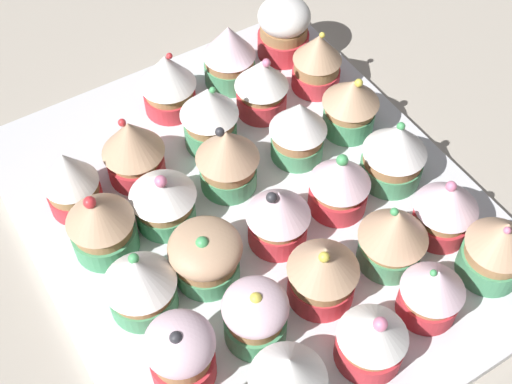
# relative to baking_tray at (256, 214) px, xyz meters

# --- Properties ---
(ground_plane) EXTENTS (1.80, 1.80, 0.03)m
(ground_plane) POSITION_rel_baking_tray_xyz_m (0.00, 0.00, -0.02)
(ground_plane) COLOR #B2A899
(baking_tray) EXTENTS (0.48, 0.41, 0.01)m
(baking_tray) POSITION_rel_baking_tray_xyz_m (0.00, 0.00, 0.00)
(baking_tray) COLOR silver
(baking_tray) RESTS_ON ground_plane
(cupcake_0) EXTENTS (0.06, 0.06, 0.08)m
(cupcake_0) POSITION_rel_baking_tray_xyz_m (-0.17, -0.14, 0.04)
(cupcake_0) COLOR #4C9E6B
(cupcake_0) RESTS_ON baking_tray
(cupcake_1) EXTENTS (0.06, 0.06, 0.07)m
(cupcake_1) POSITION_rel_baking_tray_xyz_m (-0.11, -0.14, 0.04)
(cupcake_1) COLOR #D1333D
(cupcake_1) RESTS_ON baking_tray
(cupcake_2) EXTENTS (0.06, 0.06, 0.08)m
(cupcake_2) POSITION_rel_baking_tray_xyz_m (-0.03, -0.14, 0.04)
(cupcake_2) COLOR #4C9E6B
(cupcake_2) RESTS_ON baking_tray
(cupcake_3) EXTENTS (0.06, 0.06, 0.07)m
(cupcake_3) POSITION_rel_baking_tray_xyz_m (0.04, -0.14, 0.04)
(cupcake_3) COLOR #4C9E6B
(cupcake_3) RESTS_ON baking_tray
(cupcake_4) EXTENTS (0.05, 0.05, 0.07)m
(cupcake_4) POSITION_rel_baking_tray_xyz_m (0.11, -0.15, 0.04)
(cupcake_4) COLOR #D1333D
(cupcake_4) RESTS_ON baking_tray
(cupcake_5) EXTENTS (0.06, 0.06, 0.07)m
(cupcake_5) POSITION_rel_baking_tray_xyz_m (0.18, -0.15, 0.04)
(cupcake_5) COLOR #D1333D
(cupcake_5) RESTS_ON baking_tray
(cupcake_6) EXTENTS (0.06, 0.06, 0.07)m
(cupcake_6) POSITION_rel_baking_tray_xyz_m (-0.17, -0.07, 0.04)
(cupcake_6) COLOR #D1333D
(cupcake_6) RESTS_ON baking_tray
(cupcake_7) EXTENTS (0.06, 0.06, 0.08)m
(cupcake_7) POSITION_rel_baking_tray_xyz_m (-0.11, -0.07, 0.04)
(cupcake_7) COLOR #4C9E6B
(cupcake_7) RESTS_ON baking_tray
(cupcake_8) EXTENTS (0.06, 0.06, 0.07)m
(cupcake_8) POSITION_rel_baking_tray_xyz_m (-0.04, -0.07, 0.04)
(cupcake_8) COLOR #D1333D
(cupcake_8) RESTS_ON baking_tray
(cupcake_9) EXTENTS (0.06, 0.06, 0.07)m
(cupcake_9) POSITION_rel_baking_tray_xyz_m (0.04, -0.07, 0.04)
(cupcake_9) COLOR #4C9E6B
(cupcake_9) RESTS_ON baking_tray
(cupcake_10) EXTENTS (0.06, 0.06, 0.07)m
(cupcake_10) POSITION_rel_baking_tray_xyz_m (0.11, -0.08, 0.04)
(cupcake_10) COLOR #D1333D
(cupcake_10) RESTS_ON baking_tray
(cupcake_11) EXTENTS (0.06, 0.06, 0.08)m
(cupcake_11) POSITION_rel_baking_tray_xyz_m (0.17, -0.07, 0.04)
(cupcake_11) COLOR #4C9E6B
(cupcake_11) RESTS_ON baking_tray
(cupcake_12) EXTENTS (0.06, 0.06, 0.07)m
(cupcake_12) POSITION_rel_baking_tray_xyz_m (-0.18, -0.00, 0.04)
(cupcake_12) COLOR #D1333D
(cupcake_12) RESTS_ON baking_tray
(cupcake_13) EXTENTS (0.06, 0.06, 0.08)m
(cupcake_13) POSITION_rel_baking_tray_xyz_m (-0.11, 0.00, 0.04)
(cupcake_13) COLOR #D1333D
(cupcake_13) RESTS_ON baking_tray
(cupcake_14) EXTENTS (0.06, 0.06, 0.07)m
(cupcake_14) POSITION_rel_baking_tray_xyz_m (-0.04, 0.00, 0.04)
(cupcake_14) COLOR #D1333D
(cupcake_14) RESTS_ON baking_tray
(cupcake_15) EXTENTS (0.06, 0.06, 0.08)m
(cupcake_15) POSITION_rel_baking_tray_xyz_m (0.04, 0.01, 0.05)
(cupcake_15) COLOR #4C9E6B
(cupcake_15) RESTS_ON baking_tray
(cupcake_16) EXTENTS (0.06, 0.06, 0.08)m
(cupcake_16) POSITION_rel_baking_tray_xyz_m (0.10, -0.01, 0.05)
(cupcake_16) COLOR #4C9E6B
(cupcake_16) RESTS_ON baking_tray
(cupcake_17) EXTENTS (0.06, 0.06, 0.08)m
(cupcake_17) POSITION_rel_baking_tray_xyz_m (0.17, 0.01, 0.04)
(cupcake_17) COLOR #D1333D
(cupcake_17) RESTS_ON baking_tray
(cupcake_18) EXTENTS (0.06, 0.06, 0.07)m
(cupcake_18) POSITION_rel_baking_tray_xyz_m (-0.17, 0.08, 0.04)
(cupcake_18) COLOR #4C9E6B
(cupcake_18) RESTS_ON baking_tray
(cupcake_19) EXTENTS (0.06, 0.06, 0.07)m
(cupcake_19) POSITION_rel_baking_tray_xyz_m (-0.11, 0.07, 0.04)
(cupcake_19) COLOR #4C9E6B
(cupcake_19) RESTS_ON baking_tray
(cupcake_20) EXTENTS (0.07, 0.07, 0.06)m
(cupcake_20) POSITION_rel_baking_tray_xyz_m (-0.04, 0.08, 0.04)
(cupcake_20) COLOR #4C9E6B
(cupcake_20) RESTS_ON baking_tray
(cupcake_21) EXTENTS (0.06, 0.06, 0.07)m
(cupcake_21) POSITION_rel_baking_tray_xyz_m (0.04, 0.08, 0.04)
(cupcake_21) COLOR #4C9E6B
(cupcake_21) RESTS_ON baking_tray
(cupcake_22) EXTENTS (0.06, 0.06, 0.08)m
(cupcake_22) POSITION_rel_baking_tray_xyz_m (0.10, 0.08, 0.05)
(cupcake_22) COLOR #D1333D
(cupcake_22) RESTS_ON baking_tray
(cupcake_24) EXTENTS (0.06, 0.06, 0.08)m
(cupcake_24) POSITION_rel_baking_tray_xyz_m (-0.11, 0.14, 0.04)
(cupcake_24) COLOR #D1333D
(cupcake_24) RESTS_ON baking_tray
(cupcake_25) EXTENTS (0.06, 0.06, 0.07)m
(cupcake_25) POSITION_rel_baking_tray_xyz_m (-0.04, 0.14, 0.04)
(cupcake_25) COLOR #4C9E6B
(cupcake_25) RESTS_ON baking_tray
(cupcake_26) EXTENTS (0.06, 0.06, 0.08)m
(cupcake_26) POSITION_rel_baking_tray_xyz_m (0.04, 0.14, 0.04)
(cupcake_26) COLOR #4C9E6B
(cupcake_26) RESTS_ON baking_tray
(cupcake_27) EXTENTS (0.05, 0.05, 0.08)m
(cupcake_27) POSITION_rel_baking_tray_xyz_m (0.10, 0.14, 0.04)
(cupcake_27) COLOR #D1333D
(cupcake_27) RESTS_ON baking_tray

